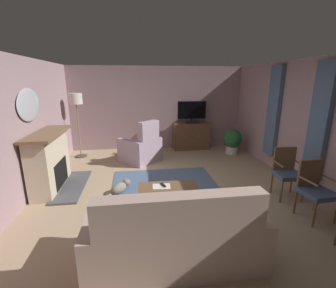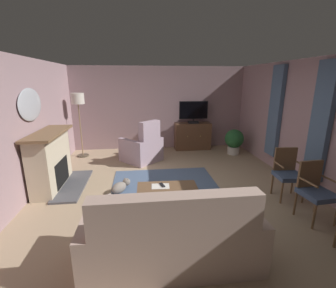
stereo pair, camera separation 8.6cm
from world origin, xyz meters
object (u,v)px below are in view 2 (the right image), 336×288
Objects in this scene: wall_mirror_oval at (30,105)px; tv_cabinet at (192,137)px; coffee_table at (168,190)px; tv_remote at (162,185)px; potted_plant_leafy_by_curtain at (234,140)px; armchair_near_window at (143,149)px; folded_newspaper at (160,186)px; side_chair_tucked_against_wall at (288,172)px; fireplace at (52,161)px; sofa_floral at (172,239)px; cat at (120,187)px; television at (194,112)px; floor_lamp at (78,105)px; side_chair_nearest_door at (315,189)px.

wall_mirror_oval is 4.63m from tv_cabinet.
tv_remote reaches higher than coffee_table.
armchair_near_window is at bearing -173.37° from potted_plant_leafy_by_curtain.
side_chair_tucked_against_wall is at bearing 6.99° from folded_newspaper.
armchair_near_window is 1.64× the size of potted_plant_leafy_by_curtain.
tv_remote is (-1.31, -3.53, 0.02)m from tv_cabinet.
fireplace is 2.42m from tv_remote.
tv_remote is at bearing -83.23° from armchair_near_window.
wall_mirror_oval is 2.92m from folded_newspaper.
coffee_table is 2.30m from side_chair_tucked_against_wall.
fireplace is at bearing -142.16° from armchair_near_window.
cat is (-0.77, 2.00, -0.23)m from sofa_floral.
wall_mirror_oval is at bearing -147.31° from television.
potted_plant_leafy_by_curtain reaches higher than tv_remote.
floor_lamp reaches higher than tv_remote.
side_chair_tucked_against_wall is (2.37, 0.12, 0.09)m from tv_remote.
television is at bearing 74.59° from sofa_floral.
armchair_near_window is at bearing 99.45° from folded_newspaper.
television reaches higher than tv_remote.
television is 1.51m from potted_plant_leafy_by_curtain.
cat is at bearing 139.36° from folded_newspaper.
tv_remote is 2.55m from armchair_near_window.
side_chair_nearest_door is at bearing -75.85° from tv_cabinet.
fireplace is 4.82m from side_chair_nearest_door.
side_chair_tucked_against_wall is at bearing 5.57° from coffee_table.
floor_lamp reaches higher than folded_newspaper.
sofa_floral is at bearing -163.50° from side_chair_nearest_door.
tv_remote is at bearing -177.07° from side_chair_tucked_against_wall.
folded_newspaper is at bearing -27.80° from fireplace.
cat is at bearing 157.40° from side_chair_nearest_door.
tv_remote is (2.15, -1.09, -0.14)m from fireplace.
potted_plant_leafy_by_curtain is at bearing 124.07° from tv_remote.
coffee_table is 0.84× the size of armchair_near_window.
tv_remote is 0.04m from folded_newspaper.
armchair_near_window is (-0.29, 3.84, 0.01)m from sofa_floral.
tv_cabinet is 3.54m from floor_lamp.
sofa_floral is (2.15, -2.40, -0.22)m from fireplace.
floor_lamp reaches higher than television.
folded_newspaper reaches higher than coffee_table.
side_chair_nearest_door is 0.99× the size of side_chair_tucked_against_wall.
floor_lamp is (-4.41, 3.04, 0.98)m from side_chair_tucked_against_wall.
tv_remote is at bearing -110.40° from tv_cabinet.
tv_cabinet is 3.84m from coffee_table.
coffee_table is 1.20m from cat.
folded_newspaper is at bearing -25.27° from wall_mirror_oval.
tv_remote is 1.09m from cat.
tv_cabinet reaches higher than potted_plant_leafy_by_curtain.
cat is at bearing -126.36° from tv_cabinet.
potted_plant_leafy_by_curtain reaches higher than coffee_table.
side_chair_tucked_against_wall is 5.44m from floor_lamp.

